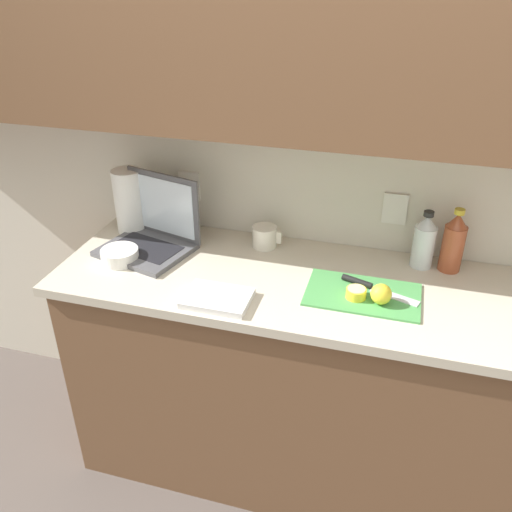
{
  "coord_description": "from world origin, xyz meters",
  "views": [
    {
      "loc": [
        0.11,
        -1.62,
        1.96
      ],
      "look_at": [
        -0.34,
        -0.01,
        1.02
      ],
      "focal_mm": 38.0,
      "sensor_mm": 36.0,
      "label": 1
    }
  ],
  "objects_px": {
    "lemon_half_cut": "(356,293)",
    "bowl_white": "(120,255)",
    "bottle_green_soda": "(453,243)",
    "laptop": "(153,232)",
    "measuring_cup": "(265,237)",
    "cutting_board": "(363,294)",
    "bottle_oil_tall": "(424,242)",
    "knife": "(366,285)",
    "paper_towel_roll": "(129,201)",
    "lemon_whole_beside": "(381,294)"
  },
  "relations": [
    {
      "from": "lemon_half_cut",
      "to": "bowl_white",
      "type": "bearing_deg",
      "value": 179.1
    },
    {
      "from": "bottle_green_soda",
      "to": "laptop",
      "type": "bearing_deg",
      "value": -172.95
    },
    {
      "from": "lemon_half_cut",
      "to": "measuring_cup",
      "type": "xyz_separation_m",
      "value": [
        -0.39,
        0.28,
        0.02
      ]
    },
    {
      "from": "cutting_board",
      "to": "lemon_half_cut",
      "type": "distance_m",
      "value": 0.04
    },
    {
      "from": "laptop",
      "to": "bottle_oil_tall",
      "type": "height_order",
      "value": "laptop"
    },
    {
      "from": "measuring_cup",
      "to": "lemon_half_cut",
      "type": "bearing_deg",
      "value": -35.35
    },
    {
      "from": "knife",
      "to": "paper_towel_roll",
      "type": "distance_m",
      "value": 1.01
    },
    {
      "from": "cutting_board",
      "to": "knife",
      "type": "xyz_separation_m",
      "value": [
        0.01,
        0.04,
        0.01
      ]
    },
    {
      "from": "lemon_half_cut",
      "to": "measuring_cup",
      "type": "relative_size",
      "value": 0.58
    },
    {
      "from": "laptop",
      "to": "bottle_oil_tall",
      "type": "bearing_deg",
      "value": 22.36
    },
    {
      "from": "paper_towel_roll",
      "to": "knife",
      "type": "bearing_deg",
      "value": -10.76
    },
    {
      "from": "cutting_board",
      "to": "knife",
      "type": "relative_size",
      "value": 1.41
    },
    {
      "from": "lemon_whole_beside",
      "to": "bowl_white",
      "type": "xyz_separation_m",
      "value": [
        -0.97,
        0.02,
        -0.02
      ]
    },
    {
      "from": "bowl_white",
      "to": "lemon_whole_beside",
      "type": "bearing_deg",
      "value": -1.43
    },
    {
      "from": "paper_towel_roll",
      "to": "bottle_green_soda",
      "type": "bearing_deg",
      "value": 1.43
    },
    {
      "from": "laptop",
      "to": "lemon_whole_beside",
      "type": "distance_m",
      "value": 0.91
    },
    {
      "from": "laptop",
      "to": "knife",
      "type": "distance_m",
      "value": 0.84
    },
    {
      "from": "knife",
      "to": "cutting_board",
      "type": "bearing_deg",
      "value": -79.71
    },
    {
      "from": "bottle_green_soda",
      "to": "bowl_white",
      "type": "bearing_deg",
      "value": -166.78
    },
    {
      "from": "cutting_board",
      "to": "bottle_green_soda",
      "type": "height_order",
      "value": "bottle_green_soda"
    },
    {
      "from": "knife",
      "to": "measuring_cup",
      "type": "height_order",
      "value": "measuring_cup"
    },
    {
      "from": "lemon_whole_beside",
      "to": "measuring_cup",
      "type": "distance_m",
      "value": 0.55
    },
    {
      "from": "laptop",
      "to": "bowl_white",
      "type": "relative_size",
      "value": 2.76
    },
    {
      "from": "laptop",
      "to": "knife",
      "type": "relative_size",
      "value": 1.42
    },
    {
      "from": "bottle_oil_tall",
      "to": "paper_towel_roll",
      "type": "height_order",
      "value": "paper_towel_roll"
    },
    {
      "from": "cutting_board",
      "to": "laptop",
      "type": "bearing_deg",
      "value": 171.51
    },
    {
      "from": "lemon_half_cut",
      "to": "bowl_white",
      "type": "height_order",
      "value": "bowl_white"
    },
    {
      "from": "bowl_white",
      "to": "paper_towel_roll",
      "type": "height_order",
      "value": "paper_towel_roll"
    },
    {
      "from": "knife",
      "to": "lemon_half_cut",
      "type": "xyz_separation_m",
      "value": [
        -0.03,
        -0.07,
        0.01
      ]
    },
    {
      "from": "lemon_whole_beside",
      "to": "bottle_green_soda",
      "type": "bearing_deg",
      "value": 53.66
    },
    {
      "from": "cutting_board",
      "to": "bottle_oil_tall",
      "type": "distance_m",
      "value": 0.33
    },
    {
      "from": "cutting_board",
      "to": "bottle_green_soda",
      "type": "xyz_separation_m",
      "value": [
        0.28,
        0.26,
        0.11
      ]
    },
    {
      "from": "lemon_whole_beside",
      "to": "paper_towel_roll",
      "type": "relative_size",
      "value": 0.26
    },
    {
      "from": "laptop",
      "to": "paper_towel_roll",
      "type": "distance_m",
      "value": 0.19
    },
    {
      "from": "bottle_oil_tall",
      "to": "measuring_cup",
      "type": "relative_size",
      "value": 1.9
    },
    {
      "from": "bottle_oil_tall",
      "to": "bottle_green_soda",
      "type": "bearing_deg",
      "value": 0.0
    },
    {
      "from": "paper_towel_roll",
      "to": "laptop",
      "type": "bearing_deg",
      "value": -35.53
    },
    {
      "from": "knife",
      "to": "bowl_white",
      "type": "distance_m",
      "value": 0.91
    },
    {
      "from": "lemon_half_cut",
      "to": "measuring_cup",
      "type": "distance_m",
      "value": 0.48
    },
    {
      "from": "cutting_board",
      "to": "bottle_green_soda",
      "type": "bearing_deg",
      "value": 42.69
    },
    {
      "from": "laptop",
      "to": "lemon_whole_beside",
      "type": "height_order",
      "value": "laptop"
    },
    {
      "from": "lemon_half_cut",
      "to": "bottle_oil_tall",
      "type": "distance_m",
      "value": 0.37
    },
    {
      "from": "laptop",
      "to": "bowl_white",
      "type": "distance_m",
      "value": 0.16
    },
    {
      "from": "knife",
      "to": "measuring_cup",
      "type": "bearing_deg",
      "value": 173.1
    },
    {
      "from": "bottle_green_soda",
      "to": "bowl_white",
      "type": "height_order",
      "value": "bottle_green_soda"
    },
    {
      "from": "lemon_whole_beside",
      "to": "bowl_white",
      "type": "height_order",
      "value": "lemon_whole_beside"
    },
    {
      "from": "laptop",
      "to": "measuring_cup",
      "type": "xyz_separation_m",
      "value": [
        0.42,
        0.12,
        -0.02
      ]
    },
    {
      "from": "measuring_cup",
      "to": "laptop",
      "type": "bearing_deg",
      "value": -163.66
    },
    {
      "from": "lemon_half_cut",
      "to": "lemon_whole_beside",
      "type": "bearing_deg",
      "value": -7.17
    },
    {
      "from": "lemon_half_cut",
      "to": "cutting_board",
      "type": "bearing_deg",
      "value": 56.52
    }
  ]
}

